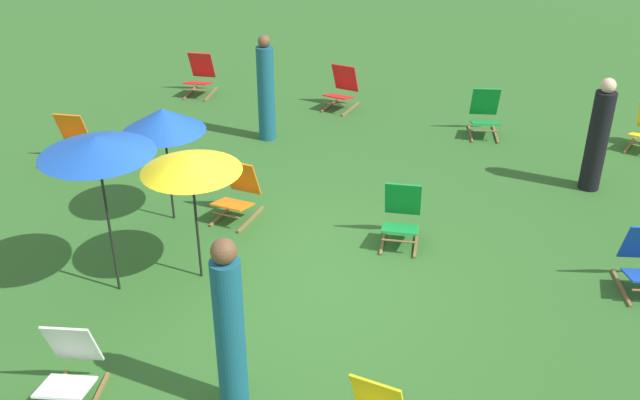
# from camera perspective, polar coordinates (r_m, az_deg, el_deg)

# --- Properties ---
(ground_plane) EXTENTS (40.00, 40.00, 0.00)m
(ground_plane) POSITION_cam_1_polar(r_m,az_deg,el_deg) (9.06, -2.60, -6.21)
(ground_plane) COLOR #2D6026
(deckchair_0) EXTENTS (0.52, 0.78, 0.83)m
(deckchair_0) POSITION_cam_1_polar(r_m,az_deg,el_deg) (10.26, -6.50, 0.54)
(deckchair_0) COLOR olive
(deckchair_0) RESTS_ON ground
(deckchair_2) EXTENTS (0.60, 0.83, 0.83)m
(deckchair_2) POSITION_cam_1_polar(r_m,az_deg,el_deg) (9.69, 6.42, -1.29)
(deckchair_2) COLOR olive
(deckchair_2) RESTS_ON ground
(deckchair_3) EXTENTS (0.65, 0.86, 0.83)m
(deckchair_3) POSITION_cam_1_polar(r_m,az_deg,el_deg) (13.20, 12.83, 6.59)
(deckchair_3) COLOR olive
(deckchair_3) RESTS_ON ground
(deckchair_5) EXTENTS (0.56, 0.81, 0.83)m
(deckchair_5) POSITION_cam_1_polar(r_m,az_deg,el_deg) (14.08, 1.72, 8.71)
(deckchair_5) COLOR olive
(deckchair_5) RESTS_ON ground
(deckchair_8) EXTENTS (0.60, 0.83, 0.83)m
(deckchair_8) POSITION_cam_1_polar(r_m,az_deg,el_deg) (12.45, -19.06, 4.33)
(deckchair_8) COLOR olive
(deckchair_8) RESTS_ON ground
(deckchair_9) EXTENTS (0.59, 0.82, 0.83)m
(deckchair_9) POSITION_cam_1_polar(r_m,az_deg,el_deg) (14.99, -9.42, 9.60)
(deckchair_9) COLOR olive
(deckchair_9) RESTS_ON ground
(deckchair_10) EXTENTS (0.66, 0.86, 0.83)m
(deckchair_10) POSITION_cam_1_polar(r_m,az_deg,el_deg) (7.62, -19.07, -12.39)
(deckchair_10) COLOR olive
(deckchair_10) RESTS_ON ground
(umbrella_0) EXTENTS (1.12, 1.12, 1.66)m
(umbrella_0) POSITION_cam_1_polar(r_m,az_deg,el_deg) (9.88, -12.23, 6.17)
(umbrella_0) COLOR black
(umbrella_0) RESTS_ON ground
(umbrella_1) EXTENTS (1.18, 1.18, 1.69)m
(umbrella_1) POSITION_cam_1_polar(r_m,az_deg,el_deg) (8.45, -10.12, 2.93)
(umbrella_1) COLOR black
(umbrella_1) RESTS_ON ground
(umbrella_2) EXTENTS (1.28, 1.28, 2.01)m
(umbrella_2) POSITION_cam_1_polar(r_m,az_deg,el_deg) (8.30, -17.18, 4.06)
(umbrella_2) COLOR black
(umbrella_2) RESTS_ON ground
(person_0) EXTENTS (0.38, 0.38, 1.76)m
(person_0) POSITION_cam_1_polar(r_m,az_deg,el_deg) (11.53, 21.00, 4.59)
(person_0) COLOR black
(person_0) RESTS_ON ground
(person_1) EXTENTS (0.37, 0.37, 1.91)m
(person_1) POSITION_cam_1_polar(r_m,az_deg,el_deg) (6.83, -7.12, -10.12)
(person_1) COLOR #195972
(person_1) RESTS_ON ground
(person_2) EXTENTS (0.29, 0.29, 1.85)m
(person_2) POSITION_cam_1_polar(r_m,az_deg,el_deg) (12.54, -4.27, 8.57)
(person_2) COLOR #195972
(person_2) RESTS_ON ground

